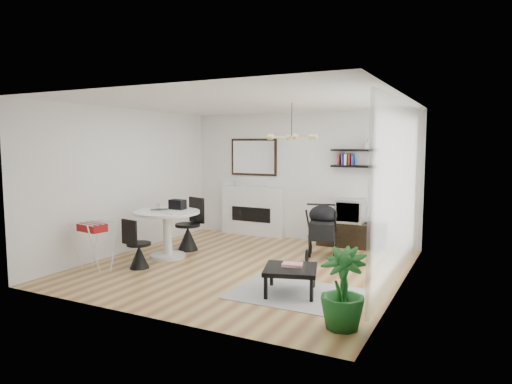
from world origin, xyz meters
The scene contains 25 objects.
floor centered at (0.00, 0.00, 0.00)m, with size 5.00×5.00×0.00m, color #915F37.
ceiling centered at (0.00, 0.00, 2.70)m, with size 5.00×5.00×0.00m, color white.
wall_back centered at (0.00, 2.50, 1.35)m, with size 5.00×5.00×0.00m, color white.
wall_left centered at (-2.50, 0.00, 1.35)m, with size 5.00×5.00×0.00m, color white.
wall_right centered at (2.50, 0.00, 1.35)m, with size 5.00×5.00×0.00m, color white.
sheer_curtain centered at (2.40, 0.20, 1.35)m, with size 0.04×3.60×2.60m, color white.
fireplace centered at (-1.10, 2.42, 0.69)m, with size 1.50×0.17×2.16m.
shelf_lower centered at (1.19, 2.37, 1.60)m, with size 0.90×0.25×0.04m, color black.
shelf_upper centered at (1.19, 2.37, 1.92)m, with size 0.90×0.25×0.04m, color black.
pendant_lamp centered at (0.70, 0.30, 2.15)m, with size 0.90×0.90×0.10m, color tan, non-canonical shape.
tv_console centered at (1.19, 2.26, 0.24)m, with size 1.31×0.46×0.49m, color black.
crt_tv centered at (1.17, 2.26, 0.72)m, with size 0.53×0.47×0.47m.
dining_table centered at (-1.52, -0.10, 0.56)m, with size 1.16×1.16×0.85m.
laptop centered at (-1.67, -0.14, 0.86)m, with size 0.31×0.20×0.02m, color black.
black_bag centered at (-1.50, 0.18, 0.94)m, with size 0.29×0.18×0.18m, color black.
newspaper centered at (-1.32, -0.22, 0.85)m, with size 0.34×0.28×0.01m, color white.
drinking_glass centered at (-1.85, 0.07, 0.90)m, with size 0.06×0.06×0.10m, color white.
chair_far centered at (-1.53, 0.57, 0.32)m, with size 0.52×0.54×1.01m.
chair_near centered at (-1.52, -0.89, 0.26)m, with size 0.41×0.43×0.83m.
drying_rack centered at (-2.06, -1.28, 0.42)m, with size 0.60×0.57×0.80m.
stroller centered at (0.95, 1.19, 0.45)m, with size 0.72×0.94×1.05m.
rug centered at (1.29, -0.94, 0.01)m, with size 1.73×1.25×0.01m, color gray.
coffee_table centered at (1.21, -0.95, 0.33)m, with size 0.88×0.88×0.36m.
magazines centered at (1.21, -0.88, 0.39)m, with size 0.27×0.21×0.04m, color #E1383E.
potted_plant centered at (2.18, -1.79, 0.45)m, with size 0.51×0.51×0.90m, color #19591D.
Camera 1 is at (3.51, -6.57, 2.04)m, focal length 32.00 mm.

